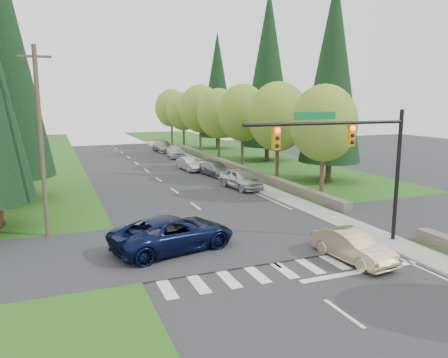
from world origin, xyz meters
TOP-DOWN VIEW (x-y plane):
  - ground at (0.00, 0.00)m, footprint 120.00×120.00m
  - grass_east at (13.00, 20.00)m, footprint 14.00×110.00m
  - cross_street at (0.00, 8.00)m, footprint 120.00×8.00m
  - sidewalk_east at (6.90, 22.00)m, footprint 1.80×80.00m
  - curb_east at (6.05, 22.00)m, footprint 0.20×80.00m
  - stone_wall_north at (8.60, 30.00)m, footprint 0.70×40.00m
  - traffic_signal at (4.37, 4.50)m, footprint 8.70×0.37m
  - utility_pole at (-9.50, 12.00)m, footprint 1.60×0.24m
  - decid_tree_0 at (9.20, 14.00)m, footprint 4.80×4.80m
  - decid_tree_1 at (9.30, 21.00)m, footprint 5.20×5.20m
  - decid_tree_2 at (9.10, 28.00)m, footprint 5.00×5.00m
  - decid_tree_3 at (9.20, 35.00)m, footprint 5.00×5.00m
  - decid_tree_4 at (9.30, 42.00)m, footprint 5.40×5.40m
  - decid_tree_5 at (9.10, 49.00)m, footprint 4.80×4.80m
  - decid_tree_6 at (9.20, 56.00)m, footprint 5.20×5.20m
  - conifer_e_a at (14.00, 20.00)m, footprint 5.44×5.44m
  - conifer_e_b at (15.00, 34.00)m, footprint 6.12×6.12m
  - conifer_e_c at (14.00, 48.00)m, footprint 5.10×5.10m
  - sedan_champagne at (3.45, 3.00)m, footprint 1.99×4.40m
  - suv_navy at (-3.76, 7.41)m, footprint 6.64×4.18m
  - parked_car_a at (5.38, 19.94)m, footprint 2.45×4.95m
  - parked_car_b at (5.60, 26.47)m, footprint 2.48×4.81m
  - parked_car_c at (4.20, 30.34)m, footprint 1.81×4.31m
  - parked_car_d at (5.60, 40.77)m, footprint 2.52×5.04m
  - parked_car_e at (5.60, 47.40)m, footprint 2.19×5.33m

SIDE VIEW (x-z plane):
  - ground at x=0.00m, z-range 0.00..0.00m
  - cross_street at x=0.00m, z-range -0.05..0.05m
  - grass_east at x=13.00m, z-range 0.00..0.06m
  - sidewalk_east at x=6.90m, z-range 0.00..0.13m
  - curb_east at x=6.05m, z-range 0.00..0.13m
  - stone_wall_north at x=8.60m, z-range 0.00..0.70m
  - parked_car_b at x=5.60m, z-range 0.00..1.33m
  - parked_car_c at x=4.20m, z-range 0.00..1.38m
  - sedan_champagne at x=3.45m, z-range 0.00..1.40m
  - parked_car_e at x=5.60m, z-range 0.00..1.55m
  - parked_car_a at x=5.38m, z-range 0.00..1.62m
  - parked_car_d at x=5.60m, z-range 0.00..1.65m
  - suv_navy at x=-3.76m, z-range 0.00..1.71m
  - traffic_signal at x=4.37m, z-range 1.58..8.38m
  - utility_pole at x=-9.50m, z-range 0.14..10.14m
  - decid_tree_5 at x=9.10m, z-range 1.38..9.68m
  - decid_tree_0 at x=9.20m, z-range 1.41..9.78m
  - decid_tree_3 at x=9.20m, z-range 1.39..9.94m
  - decid_tree_1 at x=9.30m, z-range 1.40..10.20m
  - decid_tree_6 at x=9.20m, z-range 1.43..10.30m
  - decid_tree_2 at x=9.10m, z-range 1.52..10.34m
  - decid_tree_4 at x=9.30m, z-range 1.47..10.65m
  - conifer_e_c at x=14.00m, z-range 0.89..17.69m
  - conifer_e_a at x=14.00m, z-range 0.89..18.69m
  - conifer_e_b at x=15.00m, z-range 0.89..20.69m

